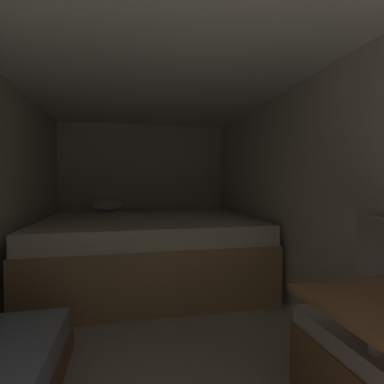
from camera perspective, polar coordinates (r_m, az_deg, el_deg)
ground_plane at (r=2.63m, az=-6.17°, el=-25.78°), size 6.82×6.82×0.00m
wall_back at (r=4.76m, az=-9.30°, el=0.00°), size 2.67×0.05×2.13m
wall_right at (r=2.79m, az=21.57°, el=-1.46°), size 0.05×4.82×2.13m
ceiling_slab at (r=2.51m, az=-6.36°, el=23.70°), size 2.67×4.82×0.05m
bed at (r=3.74m, az=-8.42°, el=-10.82°), size 2.45×2.09×0.98m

